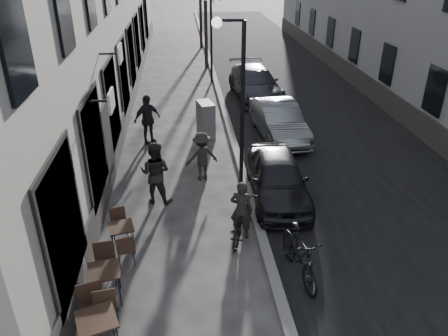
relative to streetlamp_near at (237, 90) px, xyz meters
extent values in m
cube|color=black|center=(4.02, 10.00, -3.16)|extent=(7.30, 60.00, 0.00)
cube|color=slate|center=(0.37, 10.00, -3.10)|extent=(0.25, 60.00, 0.12)
cylinder|color=black|center=(0.17, 0.00, -0.66)|extent=(0.12, 0.12, 5.00)
cylinder|color=black|center=(-0.18, 0.00, 1.84)|extent=(0.70, 0.08, 0.08)
sphere|color=#FFF2CC|center=(-0.53, 0.00, 1.79)|extent=(0.28, 0.28, 0.28)
cylinder|color=black|center=(0.17, 12.00, -0.66)|extent=(0.12, 0.12, 5.00)
cylinder|color=black|center=(0.07, 15.00, -1.21)|extent=(0.20, 0.20, 3.90)
cylinder|color=black|center=(0.07, 21.00, -1.21)|extent=(0.20, 0.20, 3.90)
cube|color=#311F15|center=(-3.18, -5.68, -2.34)|extent=(0.87, 0.87, 0.04)
cylinder|color=black|center=(-3.54, -5.50, -2.76)|extent=(0.03, 0.03, 0.79)
cylinder|color=black|center=(-3.00, -5.32, -2.76)|extent=(0.03, 0.03, 0.79)
cube|color=#311F15|center=(-3.25, -4.32, -2.39)|extent=(0.74, 0.74, 0.04)
cylinder|color=black|center=(-3.47, -4.63, -2.78)|extent=(0.03, 0.03, 0.75)
cylinder|color=black|center=(-2.94, -4.55, -2.78)|extent=(0.03, 0.03, 0.75)
cylinder|color=black|center=(-3.56, -4.10, -2.78)|extent=(0.03, 0.03, 0.75)
cylinder|color=black|center=(-3.02, -4.01, -2.78)|extent=(0.03, 0.03, 0.75)
cube|color=#311F15|center=(-3.09, -2.65, -2.47)|extent=(0.70, 0.70, 0.04)
cylinder|color=black|center=(-3.27, -2.95, -2.83)|extent=(0.02, 0.02, 0.67)
cylinder|color=black|center=(-2.80, -2.83, -2.83)|extent=(0.02, 0.02, 0.67)
cylinder|color=black|center=(-3.38, -2.48, -2.83)|extent=(0.02, 0.02, 0.67)
cylinder|color=black|center=(-2.91, -2.36, -2.83)|extent=(0.02, 0.02, 0.67)
cube|color=black|center=(-3.74, -4.08, -3.14)|extent=(0.45, 0.67, 0.04)
cube|color=white|center=(-3.81, -4.08, -2.62)|extent=(0.41, 0.66, 1.02)
cube|color=slate|center=(-0.63, 4.29, -2.46)|extent=(0.71, 1.03, 1.40)
imported|color=black|center=(-0.14, -2.34, -2.68)|extent=(1.23, 1.95, 0.97)
imported|color=black|center=(-0.14, -2.34, -2.37)|extent=(0.67, 0.55, 1.58)
imported|color=black|center=(-2.35, -0.39, -2.23)|extent=(1.07, 0.94, 1.86)
imported|color=#272422|center=(-0.96, 0.85, -2.37)|extent=(1.14, 0.83, 1.59)
imported|color=black|center=(-2.82, 3.94, -2.23)|extent=(1.16, 1.00, 1.87)
imported|color=black|center=(1.17, -0.54, -2.49)|extent=(1.74, 3.99, 1.34)
imported|color=gray|center=(2.17, 3.99, -2.48)|extent=(1.73, 4.23, 1.36)
imported|color=#34363D|center=(2.08, 9.03, -2.44)|extent=(2.36, 5.08, 1.44)
imported|color=black|center=(0.94, -4.00, -2.56)|extent=(0.82, 2.05, 1.20)
camera|label=1|loc=(-1.49, -11.50, 3.54)|focal=35.00mm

